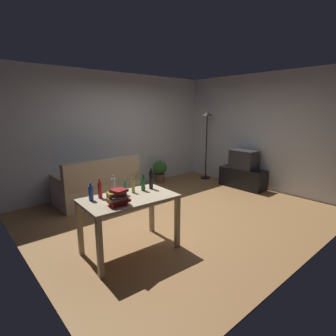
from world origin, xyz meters
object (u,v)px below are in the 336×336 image
(desk, at_px, (129,205))
(book_stack, at_px, (118,198))
(bottle_tall, at_px, (125,188))
(torchiere_lamp, at_px, (207,127))
(bottle_blue, at_px, (91,193))
(bottle_green, at_px, (143,183))
(couch, at_px, (98,187))
(tv, at_px, (244,159))
(bottle_dark, at_px, (151,180))
(potted_plant, at_px, (160,170))
(tv_stand, at_px, (243,178))
(bottle_squat, at_px, (133,186))
(bottle_red, at_px, (100,190))
(bottle_clear, at_px, (114,187))

(desk, relative_size, book_stack, 4.42)
(desk, bearing_deg, bottle_tall, 83.73)
(torchiere_lamp, height_order, bottle_blue, torchiere_lamp)
(bottle_green, relative_size, book_stack, 0.84)
(couch, bearing_deg, bottle_blue, 62.01)
(tv, bearing_deg, torchiere_lamp, 0.17)
(couch, bearing_deg, bottle_dark, 85.91)
(tv, bearing_deg, bottle_blue, 97.08)
(potted_plant, bearing_deg, tv_stand, -54.63)
(tv, relative_size, torchiere_lamp, 0.33)
(couch, height_order, bottle_blue, bottle_blue)
(tv, height_order, bottle_squat, bottle_squat)
(tv_stand, bearing_deg, book_stack, 102.46)
(bottle_red, bearing_deg, bottle_green, -9.82)
(couch, bearing_deg, bottle_squat, 77.53)
(bottle_blue, distance_m, bottle_green, 0.74)
(couch, height_order, bottle_green, bottle_green)
(book_stack, bearing_deg, bottle_red, 94.94)
(tv_stand, xyz_separation_m, bottle_blue, (-4.13, -0.51, 0.62))
(torchiere_lamp, xyz_separation_m, bottle_dark, (-3.26, -1.79, -0.52))
(bottle_blue, height_order, book_stack, bottle_blue)
(tv, xyz_separation_m, bottle_green, (-3.40, -0.60, 0.16))
(potted_plant, bearing_deg, bottle_clear, -139.19)
(couch, relative_size, bottle_tall, 7.87)
(torchiere_lamp, bearing_deg, bottle_tall, -154.28)
(torchiere_lamp, bearing_deg, bottle_green, -152.29)
(tv_stand, bearing_deg, torchiere_lamp, 0.00)
(tv_stand, bearing_deg, bottle_clear, 98.48)
(bottle_red, relative_size, bottle_green, 1.06)
(couch, distance_m, desk, 2.21)
(potted_plant, xyz_separation_m, bottle_green, (-2.19, -2.30, 0.53))
(tv, distance_m, bottle_green, 3.46)
(couch, bearing_deg, bottle_clear, 69.66)
(book_stack, bearing_deg, bottle_tall, 45.52)
(bottle_squat, height_order, bottle_dark, bottle_dark)
(couch, bearing_deg, bottle_red, 64.99)
(tv_stand, bearing_deg, bottle_red, 97.07)
(torchiere_lamp, distance_m, bottle_squat, 4.01)
(torchiere_lamp, bearing_deg, bottle_red, -157.21)
(desk, height_order, bottle_blue, bottle_blue)
(potted_plant, bearing_deg, book_stack, -136.89)
(couch, distance_m, potted_plant, 1.93)
(bottle_blue, bearing_deg, potted_plant, 37.20)
(bottle_squat, bearing_deg, bottle_green, -4.30)
(torchiere_lamp, bearing_deg, bottle_squat, -153.51)
(tv, relative_size, bottle_tall, 2.94)
(bottle_dark, bearing_deg, torchiere_lamp, 28.71)
(tv_stand, relative_size, potted_plant, 1.93)
(tv, xyz_separation_m, book_stack, (-3.97, -0.88, 0.16))
(bottle_squat, relative_size, bottle_green, 0.89)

